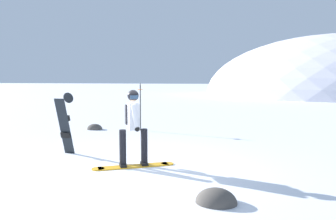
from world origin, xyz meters
TOP-DOWN VIEW (x-y plane):
  - ground_plane at (0.00, 0.00)m, footprint 300.00×300.00m
  - ridge_peak_main at (11.41, 37.88)m, footprint 31.20×28.08m
  - snowboarder_main at (0.09, 0.36)m, footprint 1.60×1.11m
  - spare_snowboard at (-2.03, 0.96)m, footprint 0.28×0.47m
  - piste_marker_near at (-1.60, 5.25)m, footprint 0.20×0.20m
  - rock_dark at (2.15, -1.28)m, footprint 0.66×0.56m
  - rock_mid at (-3.42, 5.01)m, footprint 0.62×0.52m

SIDE VIEW (x-z plane):
  - ground_plane at x=0.00m, z-range 0.00..0.00m
  - ridge_peak_main at x=11.41m, z-range -7.40..7.40m
  - rock_dark at x=2.15m, z-range -0.23..0.23m
  - rock_mid at x=-3.42m, z-range -0.22..0.22m
  - spare_snowboard at x=-2.03m, z-range 0.01..1.61m
  - snowboarder_main at x=0.09m, z-range 0.06..1.78m
  - piste_marker_near at x=-1.60m, z-range 0.13..1.96m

